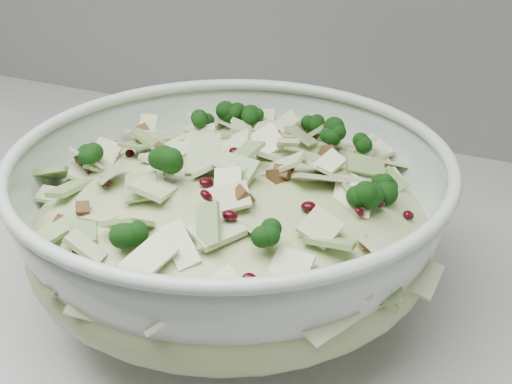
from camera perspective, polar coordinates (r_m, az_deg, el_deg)
mixing_bowl at (r=0.56m, az=-1.99°, el=-2.87°), size 0.42×0.42×0.14m
salad at (r=0.55m, az=-2.03°, el=-0.90°), size 0.41×0.41×0.14m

